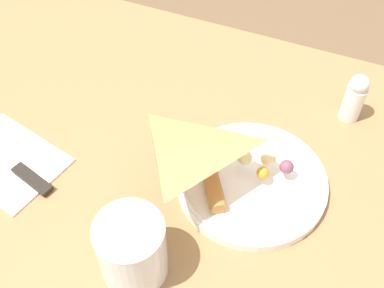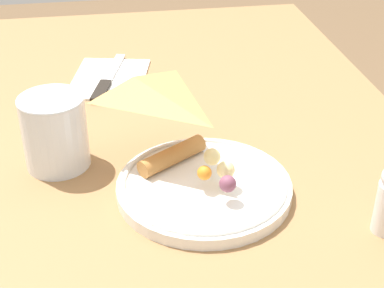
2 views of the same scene
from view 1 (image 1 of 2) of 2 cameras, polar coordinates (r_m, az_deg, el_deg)
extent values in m
cube|color=olive|center=(0.76, -3.61, -3.85)|extent=(1.19, 0.77, 0.03)
cube|color=#382D23|center=(1.44, -17.16, 4.77)|extent=(0.06, 0.06, 0.69)
cylinder|color=white|center=(0.73, 7.06, -4.47)|extent=(0.23, 0.23, 0.02)
torus|color=white|center=(0.72, 7.14, -4.04)|extent=(0.21, 0.21, 0.01)
pyramid|color=tan|center=(0.72, 8.40, -3.45)|extent=(0.19, 0.18, 0.02)
cylinder|color=#B77A3D|center=(0.70, 2.33, -4.32)|extent=(0.08, 0.10, 0.02)
sphere|color=orange|center=(0.70, 8.39, -3.41)|extent=(0.02, 0.02, 0.02)
sphere|color=#EFDB93|center=(0.72, 6.27, -1.58)|extent=(0.02, 0.02, 0.02)
sphere|color=#EFDB93|center=(0.72, 9.03, -1.71)|extent=(0.02, 0.02, 0.02)
sphere|color=#7A4256|center=(0.71, 11.15, -2.67)|extent=(0.02, 0.02, 0.02)
cylinder|color=white|center=(0.62, -7.11, -12.30)|extent=(0.09, 0.09, 0.10)
cylinder|color=white|center=(0.64, -7.01, -12.80)|extent=(0.08, 0.08, 0.08)
torus|color=white|center=(0.58, -7.59, -10.06)|extent=(0.09, 0.09, 0.00)
cube|color=white|center=(0.81, -21.03, -1.93)|extent=(0.19, 0.16, 0.00)
cube|color=black|center=(0.77, -18.44, -3.95)|extent=(0.08, 0.04, 0.01)
cylinder|color=silver|center=(0.84, 18.51, 4.66)|extent=(0.03, 0.03, 0.07)
sphere|color=silver|center=(0.81, 19.25, 6.73)|extent=(0.03, 0.03, 0.03)
camera|label=2|loc=(0.63, 74.79, -3.35)|focal=55.00mm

